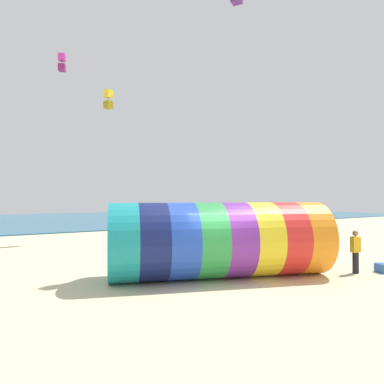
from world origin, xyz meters
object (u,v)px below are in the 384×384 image
kite_yellow_box (108,99)px  kite_magenta_box (62,63)px  cooler_box (382,268)px  giant_inflatable_tube (221,240)px  kite_handler (356,251)px

kite_yellow_box → kite_magenta_box: size_ratio=1.03×
kite_magenta_box → cooler_box: (8.51, -19.62, -13.24)m
kite_magenta_box → giant_inflatable_tube: bearing=-81.6°
giant_inflatable_tube → kite_handler: 5.57m
kite_yellow_box → kite_magenta_box: bearing=133.2°
kite_magenta_box → kite_handler: bearing=-68.6°
kite_yellow_box → kite_magenta_box: (-2.68, 2.86, 3.12)m
giant_inflatable_tube → cooler_box: (6.04, -2.85, -1.25)m
kite_magenta_box → cooler_box: 25.15m
giant_inflatable_tube → kite_yellow_box: bearing=89.1°
kite_handler → kite_yellow_box: kite_yellow_box is taller
kite_yellow_box → kite_magenta_box: 5.01m
cooler_box → kite_handler: bearing=153.9°
kite_yellow_box → cooler_box: (5.83, -16.76, -10.11)m
giant_inflatable_tube → cooler_box: size_ratio=16.88×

